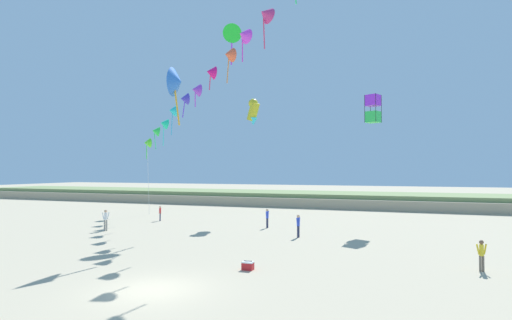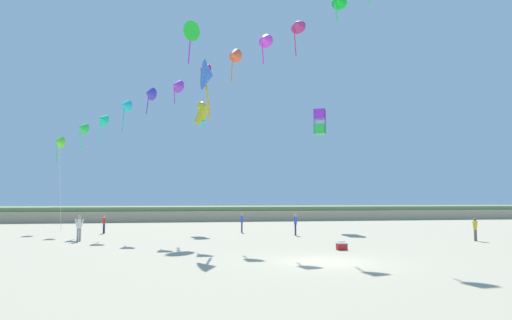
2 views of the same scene
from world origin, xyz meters
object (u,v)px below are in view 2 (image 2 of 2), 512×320
(person_far_left, at_px, (104,223))
(large_kite_high_solo, at_px, (202,114))
(person_near_left, at_px, (295,223))
(large_kite_mid_trail, at_px, (190,31))
(person_near_right, at_px, (79,226))
(large_kite_outer_drift, at_px, (320,122))
(person_mid_center, at_px, (242,221))
(person_far_right, at_px, (475,228))
(beach_cooler, at_px, (342,246))
(large_kite_low_lead, at_px, (208,75))

(person_far_left, distance_m, large_kite_high_solo, 13.96)
(person_near_left, bearing_deg, large_kite_mid_trail, 141.47)
(person_near_right, bearing_deg, large_kite_outer_drift, 27.28)
(person_mid_center, relative_size, large_kite_mid_trail, 0.41)
(person_near_right, distance_m, large_kite_outer_drift, 25.46)
(person_far_left, relative_size, person_far_right, 0.95)
(beach_cooler, bearing_deg, person_near_left, 89.49)
(person_mid_center, bearing_deg, large_kite_outer_drift, 28.23)
(person_near_left, distance_m, beach_cooler, 10.42)
(large_kite_high_solo, height_order, large_kite_outer_drift, large_kite_high_solo)
(large_kite_low_lead, xyz_separation_m, large_kite_outer_drift, (12.38, 13.75, -0.51))
(large_kite_low_lead, relative_size, large_kite_outer_drift, 1.60)
(person_far_right, xyz_separation_m, large_kite_high_solo, (-17.99, 15.98, 10.30))
(person_mid_center, bearing_deg, person_near_left, -46.33)
(person_far_left, bearing_deg, person_far_right, -24.01)
(person_far_left, distance_m, beach_cooler, 21.61)
(person_far_right, bearing_deg, person_near_right, 170.31)
(person_mid_center, xyz_separation_m, beach_cooler, (3.64, -14.30, -0.76))
(person_near_right, height_order, large_kite_high_solo, large_kite_high_solo)
(person_far_right, bearing_deg, large_kite_mid_trail, 145.21)
(large_kite_low_lead, bearing_deg, person_far_right, -5.11)
(large_kite_mid_trail, bearing_deg, beach_cooler, -64.19)
(beach_cooler, bearing_deg, person_mid_center, 104.29)
(large_kite_high_solo, bearing_deg, person_near_left, -52.74)
(person_near_right, height_order, large_kite_outer_drift, large_kite_outer_drift)
(person_mid_center, xyz_separation_m, person_far_right, (14.75, -10.72, -0.06))
(person_far_left, xyz_separation_m, large_kite_high_solo, (8.35, 4.25, 10.35))
(person_near_left, relative_size, person_mid_center, 1.02)
(person_near_left, xyz_separation_m, person_far_right, (11.01, -6.81, -0.08))
(person_far_left, bearing_deg, large_kite_high_solo, 26.95)
(person_near_right, distance_m, large_kite_high_solo, 17.71)
(person_far_left, height_order, beach_cooler, person_far_left)
(person_near_right, bearing_deg, beach_cooler, -27.31)
(person_far_right, relative_size, large_kite_low_lead, 0.38)
(person_near_right, bearing_deg, large_kite_mid_trail, 49.17)
(person_far_left, distance_m, large_kite_outer_drift, 22.86)
(person_near_left, xyz_separation_m, large_kite_outer_drift, (4.98, 8.59, 9.72))
(large_kite_high_solo, bearing_deg, large_kite_outer_drift, -2.78)
(large_kite_mid_trail, bearing_deg, person_mid_center, -30.61)
(person_far_left, bearing_deg, person_near_right, -95.01)
(person_near_right, distance_m, large_kite_low_lead, 13.64)
(person_near_right, relative_size, large_kite_low_lead, 0.43)
(person_near_left, bearing_deg, person_mid_center, 133.67)
(person_far_right, distance_m, beach_cooler, 11.69)
(large_kite_outer_drift, xyz_separation_m, beach_cooler, (-5.07, -18.98, -10.50))
(large_kite_high_solo, xyz_separation_m, beach_cooler, (6.88, -19.56, -11.00))
(person_near_left, xyz_separation_m, beach_cooler, (-0.09, -10.39, -0.78))
(large_kite_high_solo, distance_m, beach_cooler, 23.47)
(large_kite_low_lead, relative_size, beach_cooler, 7.09)
(person_far_left, bearing_deg, beach_cooler, -45.15)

